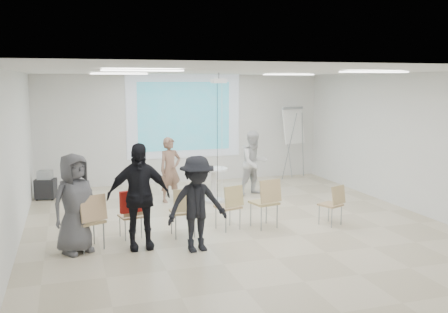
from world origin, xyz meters
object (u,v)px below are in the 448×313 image
object	(u,v)px
player_right	(254,160)
audience_mid	(197,198)
chair_center	(230,204)
chair_left_inner	(184,208)
flipchart_easel	(293,126)
chair_right_inner	(267,199)
laptop	(182,209)
chair_far_left	(90,217)
av_cart	(46,186)
chair_right_far	(334,202)
audience_outer	(75,198)
player_left	(170,165)
pedestal_table	(213,182)
chair_left_mid	(131,213)
audience_left	(138,188)

from	to	relation	value
player_right	audience_mid	xyz separation A→B (m)	(-2.41, -3.66, 0.03)
chair_center	chair_left_inner	bearing A→B (deg)	171.84
flipchart_easel	chair_left_inner	bearing A→B (deg)	-152.74
chair_right_inner	laptop	world-z (taller)	chair_right_inner
chair_far_left	chair_center	world-z (taller)	chair_far_left
av_cart	flipchart_easel	bearing A→B (deg)	19.08
chair_right_far	av_cart	bearing A→B (deg)	119.90
audience_outer	flipchart_easel	xyz separation A→B (m)	(6.17, 4.80, 0.60)
audience_outer	audience_mid	bearing A→B (deg)	-46.49
player_right	chair_right_inner	size ratio (longest dim) A/B	1.80
player_left	chair_right_far	xyz separation A→B (m)	(2.66, -2.91, -0.38)
pedestal_table	audience_outer	world-z (taller)	audience_outer
player_left	chair_left_mid	world-z (taller)	player_left
chair_right_inner	laptop	xyz separation A→B (m)	(-1.64, 0.03, -0.08)
chair_far_left	chair_right_far	distance (m)	4.61
chair_center	flipchart_easel	size ratio (longest dim) A/B	0.42
chair_center	chair_far_left	bearing A→B (deg)	170.89
chair_center	audience_left	world-z (taller)	audience_left
pedestal_table	audience_outer	bearing A→B (deg)	-139.14
chair_left_inner	chair_right_far	world-z (taller)	chair_left_inner
flipchart_easel	audience_outer	bearing A→B (deg)	-161.42
chair_right_inner	pedestal_table	bearing A→B (deg)	86.44
chair_left_mid	audience_outer	size ratio (longest dim) A/B	0.43
player_left	audience_outer	xyz separation A→B (m)	(-2.19, -3.03, 0.07)
chair_center	chair_right_far	xyz separation A→B (m)	(2.03, -0.31, -0.04)
player_right	av_cart	size ratio (longest dim) A/B	2.55
chair_far_left	chair_left_inner	size ratio (longest dim) A/B	1.05
pedestal_table	chair_center	world-z (taller)	chair_center
chair_far_left	flipchart_easel	world-z (taller)	flipchart_easel
player_right	chair_left_mid	world-z (taller)	player_right
audience_mid	flipchart_easel	distance (m)	6.83
audience_mid	audience_outer	bearing A→B (deg)	157.66
player_right	chair_left_inner	xyz separation A→B (m)	(-2.46, -2.87, -0.34)
player_right	flipchart_easel	size ratio (longest dim) A/B	0.85
player_right	chair_right_far	xyz separation A→B (m)	(0.51, -3.02, -0.40)
player_right	flipchart_easel	world-z (taller)	flipchart_easel
chair_left_mid	av_cart	xyz separation A→B (m)	(-1.60, 3.71, -0.15)
player_left	chair_far_left	distance (m)	3.58
chair_far_left	audience_left	world-z (taller)	audience_left
laptop	player_left	bearing A→B (deg)	-97.69
chair_right_far	av_cart	distance (m)	6.82
laptop	audience_outer	bearing A→B (deg)	10.09
chair_left_mid	chair_right_inner	bearing A→B (deg)	-15.54
chair_right_inner	laptop	bearing A→B (deg)	166.70
player_left	chair_far_left	size ratio (longest dim) A/B	1.79
chair_left_inner	chair_far_left	bearing A→B (deg)	-173.03
pedestal_table	laptop	distance (m)	2.69
av_cart	audience_outer	bearing A→B (deg)	-67.53
audience_mid	player_left	bearing A→B (deg)	78.61
chair_far_left	chair_left_inner	distance (m)	1.66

